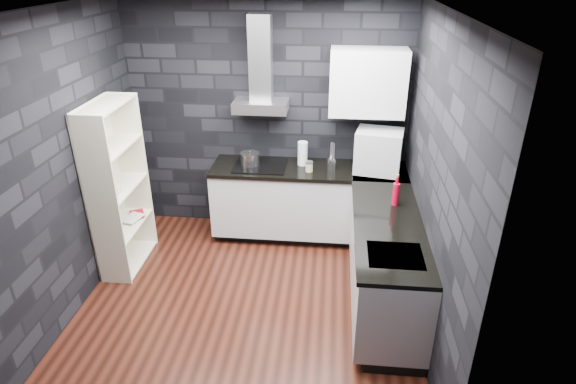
% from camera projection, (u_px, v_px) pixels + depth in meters
% --- Properties ---
extents(ground, '(3.20, 3.20, 0.00)m').
position_uv_depth(ground, '(248.00, 302.00, 4.72)').
color(ground, '#3C1810').
extents(ceiling, '(3.20, 3.20, 0.00)m').
position_uv_depth(ceiling, '(235.00, 9.00, 3.53)').
color(ceiling, silver).
extents(wall_back, '(3.20, 0.05, 2.70)m').
position_uv_depth(wall_back, '(268.00, 119.00, 5.57)').
color(wall_back, black).
rests_on(wall_back, ground).
extents(wall_front, '(3.20, 0.05, 2.70)m').
position_uv_depth(wall_front, '(188.00, 297.00, 2.67)').
color(wall_front, black).
rests_on(wall_front, ground).
extents(wall_left, '(0.05, 3.20, 2.70)m').
position_uv_depth(wall_left, '(62.00, 169.00, 4.27)').
color(wall_left, black).
rests_on(wall_left, ground).
extents(wall_right, '(0.05, 3.20, 2.70)m').
position_uv_depth(wall_right, '(436.00, 185.00, 3.98)').
color(wall_right, black).
rests_on(wall_right, ground).
extents(toekick_back, '(2.18, 0.50, 0.10)m').
position_uv_depth(toekick_back, '(307.00, 230.00, 5.85)').
color(toekick_back, black).
rests_on(toekick_back, ground).
extents(toekick_right, '(0.50, 1.78, 0.10)m').
position_uv_depth(toekick_right, '(386.00, 300.00, 4.67)').
color(toekick_right, black).
rests_on(toekick_right, ground).
extents(counter_back_cab, '(2.20, 0.60, 0.76)m').
position_uv_depth(counter_back_cab, '(308.00, 200.00, 5.62)').
color(counter_back_cab, silver).
rests_on(counter_back_cab, ground).
extents(counter_right_cab, '(0.60, 1.80, 0.76)m').
position_uv_depth(counter_right_cab, '(386.00, 263.00, 4.48)').
color(counter_right_cab, silver).
rests_on(counter_right_cab, ground).
extents(counter_back_top, '(2.20, 0.62, 0.04)m').
position_uv_depth(counter_back_top, '(309.00, 169.00, 5.44)').
color(counter_back_top, black).
rests_on(counter_back_top, counter_back_cab).
extents(counter_right_top, '(0.62, 1.80, 0.04)m').
position_uv_depth(counter_right_top, '(388.00, 226.00, 4.30)').
color(counter_right_top, black).
rests_on(counter_right_top, counter_right_cab).
extents(counter_corner_top, '(0.62, 0.62, 0.04)m').
position_uv_depth(counter_corner_top, '(380.00, 172.00, 5.37)').
color(counter_corner_top, black).
rests_on(counter_corner_top, counter_right_cab).
extents(hood_body, '(0.60, 0.34, 0.12)m').
position_uv_depth(hood_body, '(261.00, 106.00, 5.31)').
color(hood_body, '#B9B8BE').
rests_on(hood_body, wall_back).
extents(hood_chimney, '(0.24, 0.20, 0.90)m').
position_uv_depth(hood_chimney, '(261.00, 58.00, 5.15)').
color(hood_chimney, '#B9B8BE').
rests_on(hood_chimney, hood_body).
extents(upper_cabinet, '(0.80, 0.35, 0.70)m').
position_uv_depth(upper_cabinet, '(368.00, 82.00, 5.08)').
color(upper_cabinet, silver).
rests_on(upper_cabinet, wall_back).
extents(cooktop, '(0.58, 0.50, 0.01)m').
position_uv_depth(cooktop, '(261.00, 165.00, 5.48)').
color(cooktop, black).
rests_on(cooktop, counter_back_top).
extents(sink_rim, '(0.44, 0.40, 0.01)m').
position_uv_depth(sink_rim, '(395.00, 256.00, 3.85)').
color(sink_rim, '#B9B8BE').
rests_on(sink_rim, counter_right_top).
extents(pot, '(0.24, 0.24, 0.12)m').
position_uv_depth(pot, '(250.00, 159.00, 5.46)').
color(pot, '#B2B2B6').
rests_on(pot, cooktop).
extents(glass_vase, '(0.12, 0.12, 0.27)m').
position_uv_depth(glass_vase, '(303.00, 153.00, 5.46)').
color(glass_vase, silver).
rests_on(glass_vase, counter_back_top).
extents(storage_jar, '(0.11, 0.11, 0.10)m').
position_uv_depth(storage_jar, '(309.00, 167.00, 5.32)').
color(storage_jar, tan).
rests_on(storage_jar, counter_back_top).
extents(utensil_crock, '(0.12, 0.12, 0.12)m').
position_uv_depth(utensil_crock, '(332.00, 164.00, 5.36)').
color(utensil_crock, '#B2B2B6').
rests_on(utensil_crock, counter_back_top).
extents(appliance_garage, '(0.55, 0.46, 0.49)m').
position_uv_depth(appliance_garage, '(378.00, 152.00, 5.25)').
color(appliance_garage, '#BABEC3').
rests_on(appliance_garage, counter_back_top).
extents(red_bottle, '(0.07, 0.07, 0.22)m').
position_uv_depth(red_bottle, '(396.00, 194.00, 4.58)').
color(red_bottle, '#A10721').
rests_on(red_bottle, counter_right_top).
extents(bookshelf, '(0.46, 0.84, 1.80)m').
position_uv_depth(bookshelf, '(118.00, 188.00, 4.95)').
color(bookshelf, beige).
rests_on(bookshelf, ground).
extents(fruit_bowl, '(0.20, 0.20, 0.05)m').
position_uv_depth(fruit_bowl, '(112.00, 191.00, 4.81)').
color(fruit_bowl, white).
rests_on(fruit_bowl, bookshelf).
extents(book_red, '(0.14, 0.09, 0.20)m').
position_uv_depth(book_red, '(129.00, 208.00, 5.26)').
color(book_red, '#9C0814').
rests_on(book_red, bookshelf).
extents(book_second, '(0.17, 0.07, 0.23)m').
position_uv_depth(book_second, '(125.00, 208.00, 5.21)').
color(book_second, '#B2B2B2').
rests_on(book_second, bookshelf).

